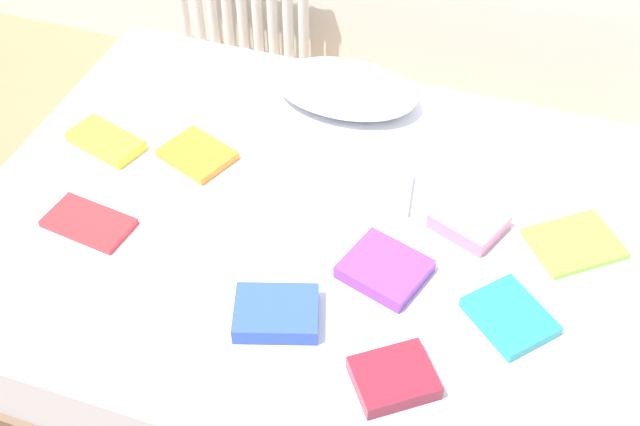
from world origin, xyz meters
TOP-DOWN VIEW (x-y plane):
  - ground_plane at (0.00, 0.00)m, footprint 8.00×8.00m
  - bed at (0.00, 0.00)m, footprint 2.00×1.50m
  - radiator at (-0.74, 1.20)m, footprint 0.60×0.04m
  - pillow at (-0.08, 0.54)m, footprint 0.48×0.29m
  - textbook_orange at (-0.43, 0.14)m, footprint 0.25×0.22m
  - textbook_blue at (0.02, -0.36)m, footprint 0.25×0.22m
  - textbook_yellow at (-0.73, 0.10)m, footprint 0.26×0.19m
  - textbook_white at (0.14, 0.16)m, footprint 0.22×0.20m
  - textbook_red at (-0.60, -0.23)m, footprint 0.26×0.17m
  - textbook_teal at (0.58, -0.18)m, footprint 0.26×0.26m
  - textbook_lime at (0.71, 0.14)m, footprint 0.30×0.29m
  - textbook_maroon at (0.35, -0.45)m, footprint 0.24×0.23m
  - textbook_purple at (0.24, -0.13)m, footprint 0.25×0.24m
  - textbook_pink at (0.42, 0.11)m, footprint 0.23×0.21m

SIDE VIEW (x-z plane):
  - ground_plane at x=0.00m, z-range 0.00..0.00m
  - bed at x=0.00m, z-range 0.00..0.50m
  - radiator at x=-0.74m, z-range 0.11..0.60m
  - textbook_lime at x=0.71m, z-range 0.50..0.52m
  - textbook_red at x=-0.60m, z-range 0.50..0.52m
  - textbook_white at x=0.14m, z-range 0.50..0.53m
  - textbook_orange at x=-0.43m, z-range 0.50..0.53m
  - textbook_teal at x=0.58m, z-range 0.50..0.53m
  - textbook_yellow at x=-0.73m, z-range 0.50..0.53m
  - textbook_purple at x=0.24m, z-range 0.50..0.54m
  - textbook_maroon at x=0.35m, z-range 0.50..0.55m
  - textbook_pink at x=0.42m, z-range 0.50..0.55m
  - textbook_blue at x=0.02m, z-range 0.50..0.55m
  - pillow at x=-0.08m, z-range 0.50..0.62m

